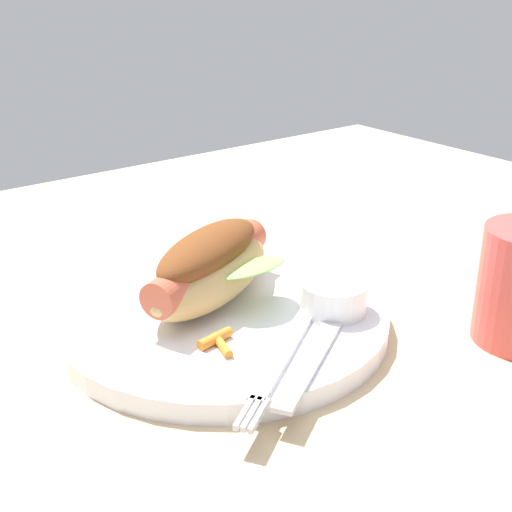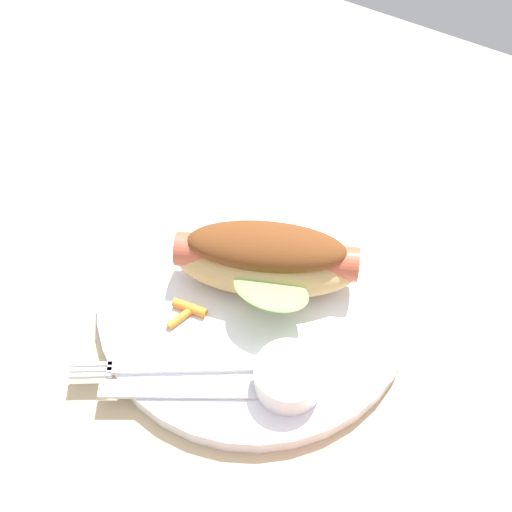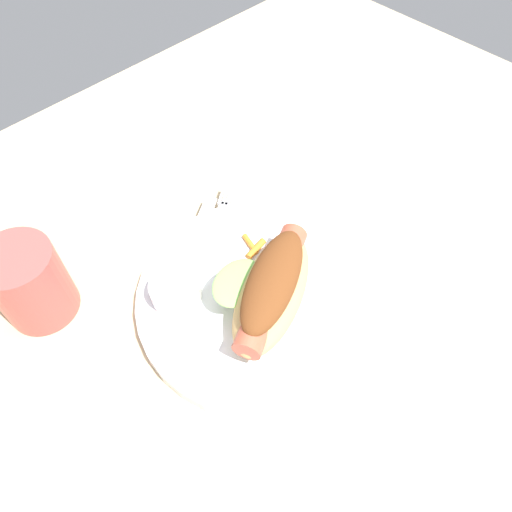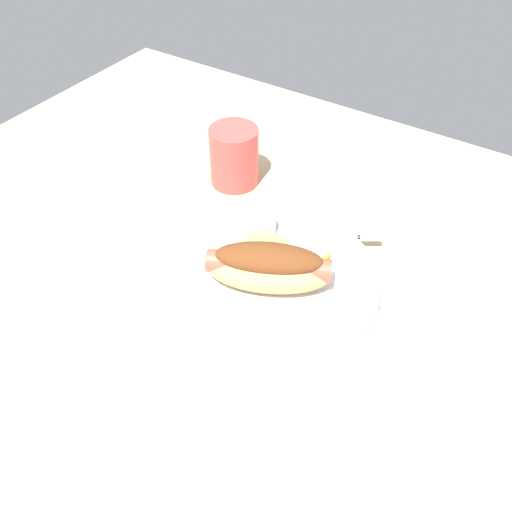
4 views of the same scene
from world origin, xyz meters
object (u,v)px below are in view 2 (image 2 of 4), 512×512
at_px(knife, 204,390).
at_px(carrot_garnish, 187,311).
at_px(plate, 259,301).
at_px(sauce_ramekin, 289,377).
at_px(fork, 187,368).
at_px(hot_dog, 262,256).

xyz_separation_m(knife, carrot_garnish, (-0.05, 0.05, 0.00)).
height_order(plate, knife, knife).
bearing_deg(knife, sauce_ramekin, -174.74).
xyz_separation_m(plate, sauce_ramekin, (0.06, -0.06, 0.02)).
distance_m(plate, fork, 0.09).
relative_size(hot_dog, carrot_garnish, 5.39).
relative_size(hot_dog, knife, 1.04).
bearing_deg(hot_dog, knife, 73.44).
height_order(plate, carrot_garnish, carrot_garnish).
distance_m(hot_dog, knife, 0.11).
distance_m(sauce_ramekin, carrot_garnish, 0.10).
bearing_deg(sauce_ramekin, hot_dog, 132.82).
height_order(fork, carrot_garnish, carrot_garnish).
xyz_separation_m(fork, carrot_garnish, (-0.03, 0.04, 0.00)).
xyz_separation_m(fork, knife, (0.02, -0.01, -0.00)).
relative_size(fork, knife, 0.96).
bearing_deg(knife, hot_dog, -112.48).
relative_size(plate, hot_dog, 1.60).
bearing_deg(carrot_garnish, hot_dog, 62.52).
distance_m(sauce_ramekin, fork, 0.08).
relative_size(sauce_ramekin, carrot_garnish, 1.72).
height_order(plate, hot_dog, hot_dog).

